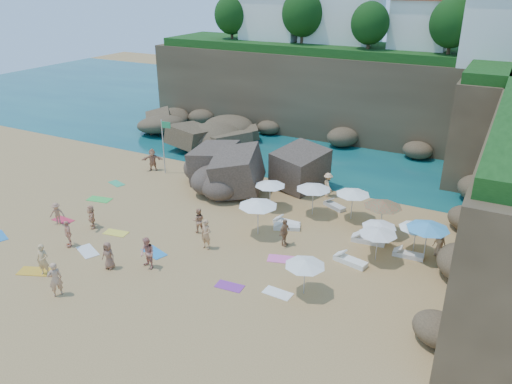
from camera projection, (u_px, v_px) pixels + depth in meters
The scene contains 48 objects.
ground at pixel (206, 231), 31.80m from camera, with size 120.00×120.00×0.00m, color tan.
seawater at pixel (352, 120), 56.10m from camera, with size 120.00×120.00×0.00m, color #0C4751.
cliff_back at pixel (359, 96), 49.59m from camera, with size 44.00×8.00×8.00m, color brown.
rock_promontory at pixel (202, 140), 49.48m from camera, with size 12.00×7.00×2.00m, color brown, non-canonical shape.
clifftop_buildings at pixel (378, 19), 46.93m from camera, with size 28.48×9.48×7.00m.
clifftop_trees at pixel (379, 25), 41.06m from camera, with size 35.60×23.82×4.40m.
marina_masts at pixel (226, 80), 61.98m from camera, with size 3.10×0.10×6.00m.
rock_outcrop at pixel (244, 186), 38.68m from camera, with size 8.39×6.29×3.36m, color brown, non-canonical shape.
flag_pole at pixel (164, 140), 39.98m from camera, with size 0.88×0.12×4.52m.
parasol_0 at pixel (314, 187), 33.27m from camera, with size 2.35×2.35×2.22m.
parasol_1 at pixel (353, 192), 32.70m from camera, with size 2.26×2.26×2.13m.
parasol_2 at pixel (417, 226), 28.73m from camera, with size 2.02×2.02×1.91m.
parasol_4 at pixel (379, 224), 28.89m from camera, with size 2.02×2.02×1.91m.
parasol_5 at pixel (258, 203), 30.66m from camera, with size 2.45×2.45×2.32m.
parasol_6 at pixel (383, 204), 30.70m from camera, with size 2.39×2.39×2.26m.
parasol_7 at pixel (378, 232), 27.85m from camera, with size 2.15×2.15×2.03m.
parasol_9 at pixel (270, 183), 34.27m from camera, with size 2.14×2.14×2.03m.
parasol_10 at pixel (428, 226), 27.96m from camera, with size 2.43×2.43×2.29m.
parasol_11 at pixel (305, 263), 24.92m from camera, with size 2.09×2.09×1.97m.
lounger_0 at pixel (287, 223), 32.62m from camera, with size 1.74×0.58×0.27m, color white.
lounger_1 at pixel (335, 206), 34.98m from camera, with size 1.73×0.58×0.27m, color silver.
lounger_2 at pixel (287, 227), 32.05m from camera, with size 1.69×0.56×0.26m, color silver.
lounger_3 at pixel (350, 261), 28.22m from camera, with size 1.92×0.64×0.30m, color white.
lounger_4 at pixel (368, 240), 30.44m from camera, with size 2.02×0.67×0.31m, color white.
lounger_5 at pixel (408, 255), 28.88m from camera, with size 1.74×0.58×0.27m, color silver.
towel_2 at pixel (35, 271), 27.50m from camera, with size 1.76×0.88×0.03m, color gold.
towel_3 at pixel (99, 199), 36.30m from camera, with size 1.74×0.87×0.03m, color green.
towel_5 at pixel (88, 251), 29.51m from camera, with size 1.69×0.85×0.03m, color silver.
towel_6 at pixel (230, 286), 26.19m from camera, with size 1.48×0.74×0.03m, color purple.
towel_7 at pixel (63, 220), 33.24m from camera, with size 1.47×0.74×0.03m, color red.
towel_8 at pixel (154, 252), 29.39m from camera, with size 1.63×0.82×0.03m, color #247FC5.
towel_9 at pixel (282, 259), 28.68m from camera, with size 1.69×0.84×0.03m, color #FC62BB.
towel_11 at pixel (117, 183), 39.08m from camera, with size 1.45×0.72×0.03m, color #2EA164.
towel_12 at pixel (116, 233), 31.60m from camera, with size 1.52×0.76×0.03m, color yellow.
towel_13 at pixel (278, 293), 25.62m from camera, with size 1.51×0.75×0.03m, color white.
person_stand_0 at pixel (43, 260), 26.86m from camera, with size 0.67×0.44×1.84m, color tan.
person_stand_1 at pixel (199, 220), 31.40m from camera, with size 0.80×0.62×1.65m, color tan.
person_stand_2 at pixel (328, 185), 36.49m from camera, with size 1.18×0.49×1.83m, color #F4C38B.
person_stand_3 at pixel (284, 232), 29.83m from camera, with size 1.03×0.43×1.75m, color #9D744E.
person_stand_4 at pixel (440, 244), 28.78m from camera, with size 0.77×0.42×1.58m, color tan.
person_stand_5 at pixel (152, 160), 41.40m from camera, with size 1.73×0.50×1.87m, color tan.
person_stand_6 at pixel (55, 279), 25.12m from camera, with size 0.69×0.46×1.90m, color tan.
person_lie_0 at pixel (58, 221), 32.68m from camera, with size 0.95×1.48×0.39m, color #AB7655.
person_lie_1 at pixel (69, 243), 30.00m from camera, with size 0.98×1.67×0.41m, color #F5AC8B.
person_lie_2 at pixel (110, 265), 27.75m from camera, with size 0.77×1.58×0.42m, color brown.
person_lie_3 at pixel (93, 225), 32.21m from camera, with size 1.42×1.54×0.41m, color tan.
person_lie_4 at pixel (207, 245), 29.75m from camera, with size 0.67×1.84×0.44m, color tan.
person_lie_5 at pixel (148, 263), 27.69m from camera, with size 0.90×1.84×0.70m, color tan.
Camera 1 is at (15.97, -23.38, 15.03)m, focal length 35.00 mm.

